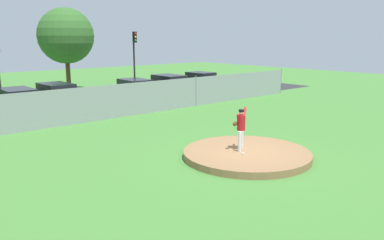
{
  "coord_description": "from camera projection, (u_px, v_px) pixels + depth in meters",
  "views": [
    {
      "loc": [
        -11.09,
        -9.44,
        4.51
      ],
      "look_at": [
        -0.45,
        2.68,
        1.12
      ],
      "focal_mm": 36.55,
      "sensor_mm": 36.0,
      "label": 1
    }
  ],
  "objects": [
    {
      "name": "parked_car_slate",
      "position": [
        18.0,
        103.0,
        22.64
      ],
      "size": [
        1.85,
        4.57,
        1.66
      ],
      "color": "slate",
      "rests_on": "ground_plane"
    },
    {
      "name": "parked_car_white",
      "position": [
        135.0,
        90.0,
        28.54
      ],
      "size": [
        2.03,
        4.5,
        1.58
      ],
      "color": "silver",
      "rests_on": "ground_plane"
    },
    {
      "name": "ground_plane",
      "position": [
        155.0,
        130.0,
        19.44
      ],
      "size": [
        80.0,
        80.0,
        0.0
      ],
      "primitive_type": "plane",
      "color": "#427A33"
    },
    {
      "name": "asphalt_strip",
      "position": [
        79.0,
        108.0,
        25.69
      ],
      "size": [
        44.0,
        7.0,
        0.01
      ],
      "primitive_type": "cube",
      "color": "#2B2B2D",
      "rests_on": "ground_plane"
    },
    {
      "name": "parked_car_champagne",
      "position": [
        169.0,
        87.0,
        30.14
      ],
      "size": [
        1.95,
        4.5,
        1.73
      ],
      "color": "tan",
      "rests_on": "ground_plane"
    },
    {
      "name": "chainlink_fence",
      "position": [
        113.0,
        102.0,
        22.18
      ],
      "size": [
        31.67,
        0.07,
        2.04
      ],
      "color": "gray",
      "rests_on": "ground_plane"
    },
    {
      "name": "pitcher_youth",
      "position": [
        241.0,
        125.0,
        14.97
      ],
      "size": [
        0.81,
        0.43,
        1.65
      ],
      "color": "silver",
      "rests_on": "pitchers_mound"
    },
    {
      "name": "tree_tall_centre",
      "position": [
        66.0,
        36.0,
        32.7
      ],
      "size": [
        4.64,
        4.64,
        7.01
      ],
      "color": "#4C331E",
      "rests_on": "ground_plane"
    },
    {
      "name": "baseball",
      "position": [
        243.0,
        153.0,
        14.56
      ],
      "size": [
        0.07,
        0.07,
        0.07
      ],
      "primitive_type": "sphere",
      "color": "white",
      "rests_on": "pitchers_mound"
    },
    {
      "name": "parked_car_charcoal",
      "position": [
        201.0,
        83.0,
        33.05
      ],
      "size": [
        1.89,
        4.1,
        1.69
      ],
      "color": "#232328",
      "rests_on": "ground_plane"
    },
    {
      "name": "pitchers_mound",
      "position": [
        247.0,
        154.0,
        15.0
      ],
      "size": [
        4.89,
        4.89,
        0.26
      ],
      "primitive_type": "cylinder",
      "color": "olive",
      "rests_on": "ground_plane"
    },
    {
      "name": "traffic_light_far",
      "position": [
        134.0,
        51.0,
        32.8
      ],
      "size": [
        0.28,
        0.46,
        5.03
      ],
      "color": "black",
      "rests_on": "ground_plane"
    },
    {
      "name": "parked_car_silver",
      "position": [
        57.0,
        97.0,
        24.82
      ],
      "size": [
        1.88,
        4.52,
        1.71
      ],
      "color": "#B7BABF",
      "rests_on": "ground_plane"
    }
  ]
}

